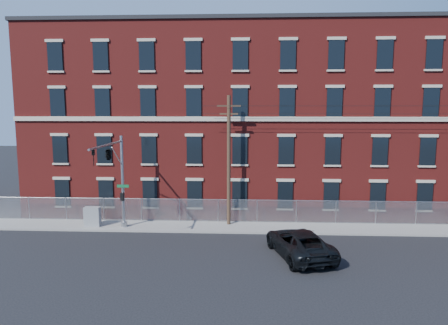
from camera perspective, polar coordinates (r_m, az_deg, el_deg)
The scene contains 8 objects.
ground at distance 27.47m, azimuth -4.06°, elevation -11.96°, with size 140.00×140.00×0.00m, color black.
sidewalk at distance 33.21m, azimuth 18.33°, elevation -8.73°, with size 65.00×3.00×0.12m, color gray.
mill_building at distance 40.59m, azimuth 15.46°, elevation 5.90°, with size 55.30×14.32×16.30m.
chain_link_fence at distance 34.16m, azimuth 17.82°, elevation -6.52°, with size 59.06×0.06×1.85m.
traffic_signal_mast at distance 29.58m, azimuth -15.27°, elevation -0.04°, with size 0.90×6.75×7.00m.
utility_pole_near at distance 31.54m, azimuth 0.67°, elevation 0.61°, with size 1.80×0.28×10.00m.
pickup_truck at distance 26.43m, azimuth 10.39°, elevation -10.92°, with size 2.82×6.12×1.70m, color black.
utility_cabinet at distance 33.45m, azimuth -17.80°, elevation -7.16°, with size 1.19×0.60×1.49m, color gray.
Camera 1 is at (3.17, -25.67, 9.23)m, focal length 32.95 mm.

